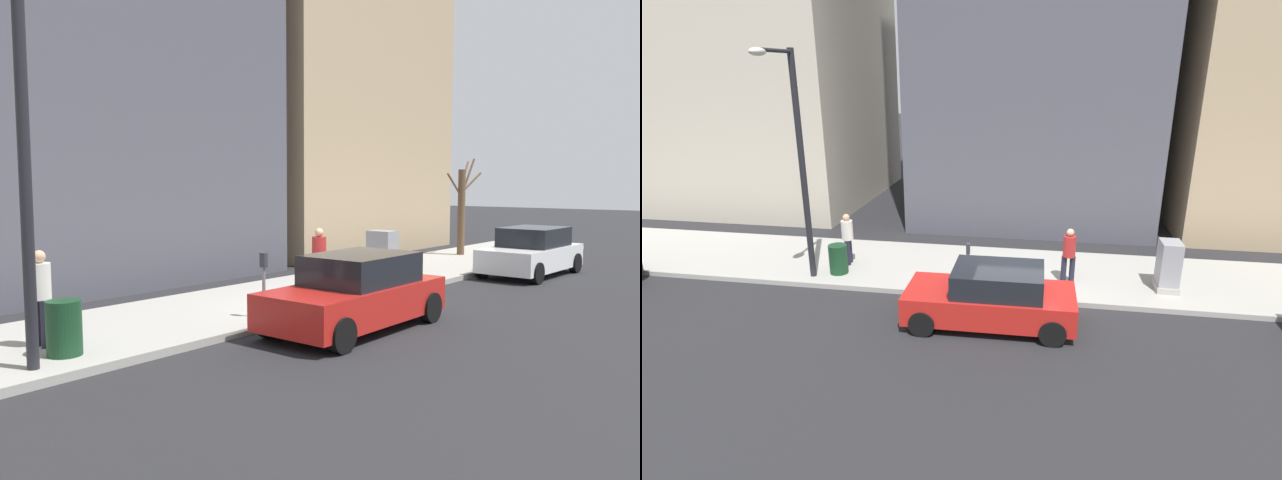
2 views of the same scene
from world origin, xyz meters
TOP-DOWN VIEW (x-y plane):
  - ground_plane at (0.00, 0.00)m, footprint 120.00×120.00m
  - sidewalk at (2.00, 0.00)m, footprint 4.00×36.00m
  - parked_car_white at (-1.18, -8.89)m, footprint 2.03×4.25m
  - parked_car_red at (-1.28, 0.55)m, footprint 1.98×4.23m
  - parking_meter at (0.45, 1.43)m, footprint 0.14×0.10m
  - utility_box at (1.30, -4.15)m, footprint 0.83×0.61m
  - streetlamp at (0.28, 6.21)m, footprint 1.97×0.32m
  - bare_tree at (2.61, -11.48)m, footprint 0.82×1.95m
  - trash_bin at (0.90, 5.53)m, footprint 0.56×0.56m
  - pedestrian_near_meter at (1.32, -1.39)m, footprint 0.36×0.40m
  - pedestrian_midblock at (1.70, 5.51)m, footprint 0.40×0.36m

SIDE VIEW (x-z plane):
  - ground_plane at x=0.00m, z-range 0.00..0.00m
  - sidewalk at x=2.00m, z-range 0.00..0.15m
  - trash_bin at x=0.90m, z-range 0.15..1.05m
  - parked_car_white at x=-1.18m, z-range -0.02..1.50m
  - parked_car_red at x=-1.28m, z-range -0.02..1.50m
  - utility_box at x=1.30m, z-range 0.13..1.56m
  - parking_meter at x=0.45m, z-range 0.30..1.65m
  - pedestrian_near_meter at x=1.32m, z-range 0.26..1.92m
  - pedestrian_midblock at x=1.70m, z-range 0.26..1.92m
  - bare_tree at x=2.61m, z-range 0.09..3.81m
  - streetlamp at x=0.28m, z-range 0.77..7.27m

